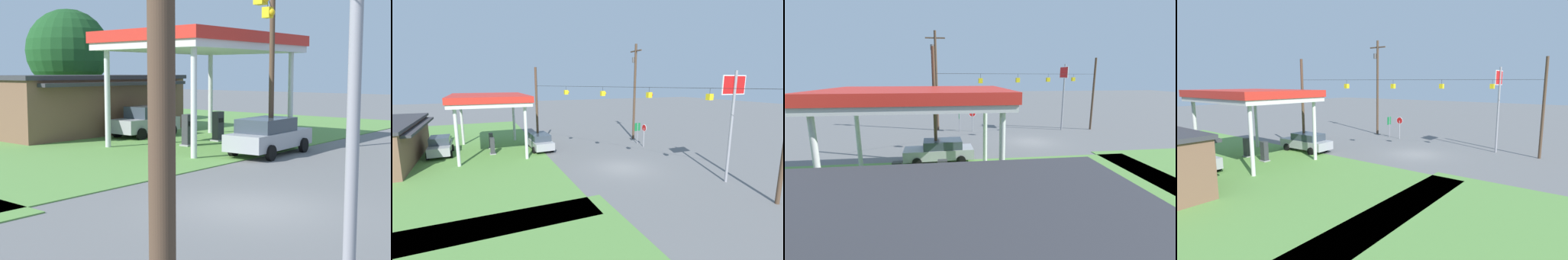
# 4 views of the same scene
# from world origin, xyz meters

# --- Properties ---
(ground_plane) EXTENTS (160.00, 160.00, 0.00)m
(ground_plane) POSITION_xyz_m (0.00, 0.00, 0.00)
(ground_plane) COLOR slate
(gas_station_canopy) EXTENTS (9.71, 6.97, 5.73)m
(gas_station_canopy) POSITION_xyz_m (9.74, 9.55, 5.21)
(gas_station_canopy) COLOR silver
(gas_station_canopy) RESTS_ON ground
(fuel_pump_near) EXTENTS (0.71, 0.56, 1.64)m
(fuel_pump_near) POSITION_xyz_m (8.48, 9.55, 0.78)
(fuel_pump_near) COLOR gray
(fuel_pump_near) RESTS_ON ground
(fuel_pump_far) EXTENTS (0.71, 0.56, 1.64)m
(fuel_pump_far) POSITION_xyz_m (11.00, 9.55, 0.78)
(fuel_pump_far) COLOR gray
(fuel_pump_far) RESTS_ON ground
(car_at_pumps_front) EXTENTS (5.17, 2.28, 1.70)m
(car_at_pumps_front) POSITION_xyz_m (8.74, 4.94, 0.89)
(car_at_pumps_front) COLOR #9E9EA3
(car_at_pumps_front) RESTS_ON ground
(car_at_pumps_rear) EXTENTS (4.27, 2.21, 1.80)m
(car_at_pumps_rear) POSITION_xyz_m (10.11, 14.17, 0.92)
(car_at_pumps_rear) COLOR #9E9EA3
(car_at_pumps_rear) RESTS_ON ground
(stop_sign_roadside) EXTENTS (0.80, 0.08, 2.50)m
(stop_sign_roadside) POSITION_xyz_m (5.25, -5.66, 1.81)
(stop_sign_roadside) COLOR #99999E
(stop_sign_roadside) RESTS_ON ground
(stop_sign_overhead) EXTENTS (0.22, 2.11, 7.69)m
(stop_sign_overhead) POSITION_xyz_m (-5.38, -5.18, 5.49)
(stop_sign_overhead) COLOR gray
(stop_sign_overhead) RESTS_ON ground
(route_sign) EXTENTS (0.10, 0.70, 2.40)m
(route_sign) POSITION_xyz_m (6.78, -5.84, 1.71)
(route_sign) COLOR gray
(route_sign) RESTS_ON ground
(utility_pole_main) EXTENTS (2.20, 0.44, 11.32)m
(utility_pole_main) POSITION_xyz_m (9.30, -6.92, 6.29)
(utility_pole_main) COLOR #4C3828
(utility_pole_main) RESTS_ON ground
(signal_span_gantry) EXTENTS (18.29, 10.24, 8.41)m
(signal_span_gantry) POSITION_xyz_m (0.00, -0.01, 4.60)
(signal_span_gantry) COLOR #4C3828
(signal_span_gantry) RESTS_ON ground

